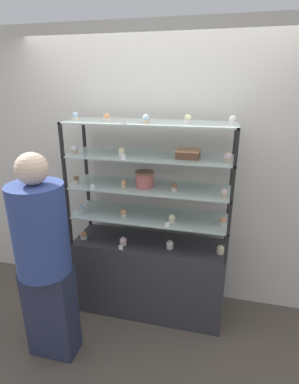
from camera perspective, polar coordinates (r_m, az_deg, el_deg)
ground_plane at (r=3.19m, az=0.00°, el=-21.10°), size 20.00×20.00×0.00m
back_wall at (r=2.87m, az=1.72°, el=3.85°), size 8.00×0.05×2.60m
display_base at (r=2.96m, az=0.00°, el=-15.71°), size 1.37×0.43×0.74m
display_riser_lower at (r=2.65m, az=0.00°, el=-4.71°), size 1.37×0.43×0.27m
display_riser_middle at (r=2.55m, az=0.00°, el=0.79°), size 1.37×0.43×0.27m
display_riser_upper at (r=2.47m, az=0.00°, el=6.68°), size 1.37×0.43×0.27m
display_riser_top at (r=2.43m, az=0.00°, el=12.87°), size 1.37×0.43×0.27m
layer_cake_centerpiece at (r=2.50m, az=-0.95°, el=2.48°), size 0.16×0.16×0.14m
sheet_cake_frosted at (r=2.39m, az=7.37°, el=7.29°), size 0.18×0.18×0.07m
cupcake_0 at (r=2.86m, az=-12.43°, el=-8.02°), size 0.06×0.06×0.08m
cupcake_1 at (r=2.71m, az=-5.04°, el=-9.30°), size 0.06×0.06×0.08m
cupcake_2 at (r=2.65m, az=3.89°, el=-9.97°), size 0.06×0.06×0.08m
cupcake_3 at (r=2.65m, az=13.36°, el=-10.61°), size 0.06×0.06×0.08m
price_tag_0 at (r=2.64m, az=-5.49°, el=-10.51°), size 0.04×0.00×0.04m
cupcake_4 at (r=2.76m, az=-12.90°, el=-3.04°), size 0.06×0.06×0.07m
cupcake_5 at (r=2.61m, az=-4.98°, el=-3.99°), size 0.06×0.06×0.07m
cupcake_6 at (r=2.50m, az=4.32°, el=-5.09°), size 0.06×0.06×0.07m
cupcake_7 at (r=2.52m, az=13.83°, el=-5.45°), size 0.06×0.06×0.07m
price_tag_1 at (r=2.42m, az=3.36°, el=-6.21°), size 0.04×0.00×0.04m
cupcake_8 at (r=2.69m, az=-13.75°, el=2.32°), size 0.05×0.05×0.07m
cupcake_9 at (r=2.51m, az=-4.96°, el=1.58°), size 0.05×0.05×0.07m
cupcake_10 at (r=2.43m, az=4.76°, el=0.97°), size 0.05×0.05×0.07m
cupcake_11 at (r=2.36m, az=14.09°, el=-0.17°), size 0.05×0.05×0.07m
price_tag_2 at (r=2.50m, az=-10.80°, el=0.95°), size 0.04×0.00×0.04m
cupcake_12 at (r=2.61m, az=-14.14°, el=7.90°), size 0.06×0.06×0.07m
cupcake_13 at (r=2.43m, az=-5.33°, el=7.59°), size 0.06×0.06×0.07m
cupcake_14 at (r=2.31m, az=14.62°, el=6.38°), size 0.06×0.06×0.07m
price_tag_3 at (r=2.32m, az=-5.02°, el=6.71°), size 0.04×0.00×0.04m
cupcake_15 at (r=2.60m, az=-13.92°, el=13.86°), size 0.05×0.05×0.07m
cupcake_16 at (r=2.45m, az=-8.13°, el=13.88°), size 0.05×0.05×0.07m
cupcake_17 at (r=2.32m, az=-0.66°, el=13.74°), size 0.05×0.05×0.07m
cupcake_18 at (r=2.33m, az=7.30°, el=13.62°), size 0.05×0.05×0.07m
cupcake_19 at (r=2.32m, az=15.53°, el=13.05°), size 0.05×0.05×0.07m
price_tag_4 at (r=2.28m, az=-5.08°, el=13.30°), size 0.04×0.00×0.04m
customer_figure at (r=2.38m, az=-19.47°, el=-11.52°), size 0.39×0.39×1.68m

